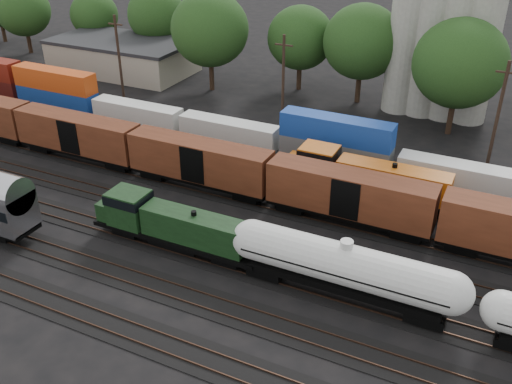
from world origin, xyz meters
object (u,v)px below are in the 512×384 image
at_px(green_locomotive, 167,223).
at_px(orange_locomotive, 362,176).
at_px(grain_silo, 443,29).
at_px(tank_car_a, 345,267).

xyz_separation_m(green_locomotive, orange_locomotive, (12.34, 15.00, 0.17)).
bearing_deg(orange_locomotive, green_locomotive, -129.45).
height_order(green_locomotive, orange_locomotive, orange_locomotive).
height_order(orange_locomotive, grain_silo, grain_silo).
distance_m(tank_car_a, orange_locomotive, 15.33).
bearing_deg(tank_car_a, orange_locomotive, 101.82).
distance_m(orange_locomotive, grain_silo, 27.48).
bearing_deg(orange_locomotive, grain_silo, 86.09).
height_order(green_locomotive, grain_silo, grain_silo).
xyz_separation_m(tank_car_a, orange_locomotive, (-3.14, 15.00, -0.30)).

